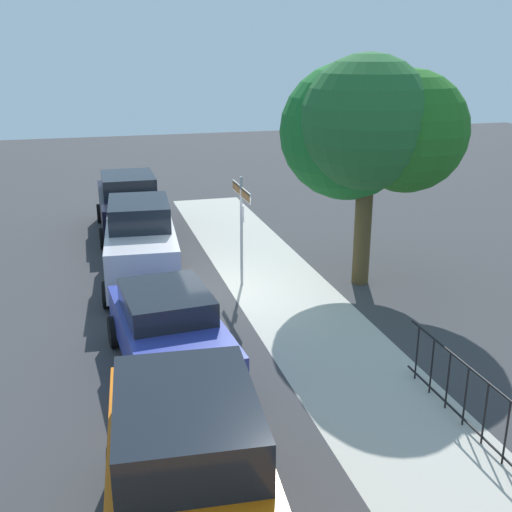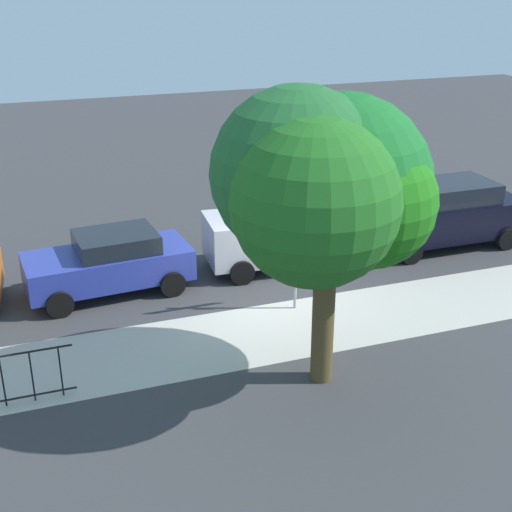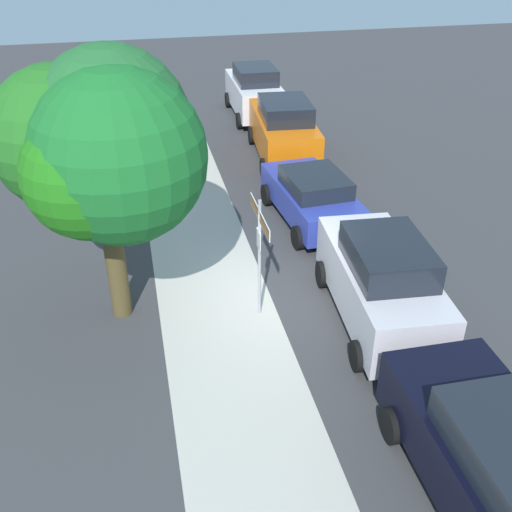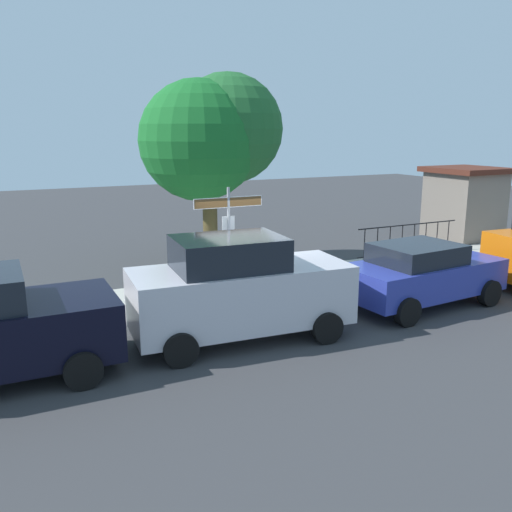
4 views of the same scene
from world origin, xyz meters
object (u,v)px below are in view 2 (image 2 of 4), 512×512
Objects in this scene: street_sign at (297,230)px; car_black at (445,214)px; car_silver at (289,229)px; car_blue at (110,262)px; shade_tree at (327,188)px.

street_sign is 6.20m from car_black.
car_blue is (4.80, 0.05, -0.25)m from car_silver.
car_silver is at bearing -105.91° from shade_tree.
car_black is at bearing -139.96° from shade_tree.
car_silver is (4.80, -0.09, 0.10)m from car_black.
shade_tree reaches higher than car_silver.
street_sign is at bearing -103.47° from shade_tree.
car_silver reaches higher than car_black.
car_blue is at bearing -31.15° from street_sign.
street_sign is 0.49× the size of shade_tree.
car_silver is at bearing -0.83° from car_black.
street_sign reaches higher than car_silver.
car_black is at bearing -176.95° from car_silver.
car_blue is at bearing 0.05° from car_black.
car_blue is at bearing -58.84° from shade_tree.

